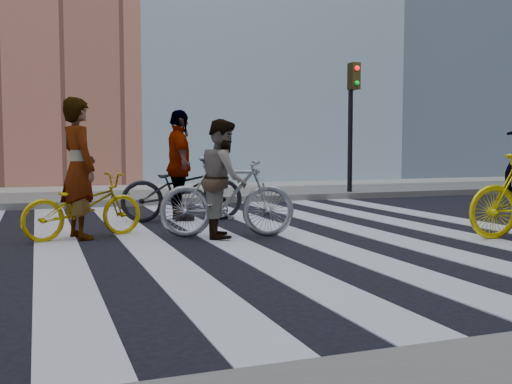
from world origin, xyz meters
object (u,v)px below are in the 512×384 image
traffic_signal (352,106)px  rider_rear (180,166)px  bike_silver_mid (227,197)px  rider_mid (224,179)px  rider_left (79,169)px  bike_yellow_left (83,206)px  bike_dark_rear (183,189)px

traffic_signal → rider_rear: size_ratio=1.74×
bike_silver_mid → rider_mid: rider_mid is taller
bike_silver_mid → rider_left: bearing=88.3°
traffic_signal → bike_yellow_left: 8.35m
rider_mid → rider_rear: bearing=19.4°
bike_yellow_left → rider_rear: (1.70, 1.46, 0.50)m
bike_silver_mid → bike_dark_rear: 2.05m
rider_mid → bike_dark_rear: bearing=18.0°
rider_left → bike_yellow_left: bearing=-108.5°
bike_dark_rear → rider_left: 2.36m
bike_dark_rear → rider_rear: (-0.05, 0.00, 0.40)m
bike_dark_rear → rider_mid: (0.11, -2.04, 0.28)m
rider_mid → rider_rear: 2.05m
traffic_signal → rider_mid: 7.23m
bike_yellow_left → rider_mid: 1.99m
bike_dark_rear → rider_rear: rider_rear is taller
traffic_signal → bike_dark_rear: 6.13m
rider_mid → bike_yellow_left: bearing=87.5°
bike_dark_rear → rider_left: rider_left is taller
rider_rear → bike_silver_mid: bearing=-171.3°
rider_left → rider_mid: bearing=-125.4°
bike_silver_mid → bike_yellow_left: bearing=87.9°
rider_left → rider_rear: (1.75, 1.46, -0.02)m
bike_yellow_left → rider_mid: size_ratio=1.04×
bike_yellow_left → bike_silver_mid: (1.92, -0.58, 0.12)m
bike_yellow_left → bike_dark_rear: (1.75, 1.46, 0.10)m
bike_yellow_left → rider_rear: rider_rear is taller
rider_left → rider_rear: bearing=-68.8°
traffic_signal → rider_left: (-6.82, -4.54, -1.30)m
rider_mid → bike_silver_mid: bearing=-75.2°
traffic_signal → bike_dark_rear: (-5.01, -3.08, -1.73)m
traffic_signal → bike_silver_mid: traffic_signal is taller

